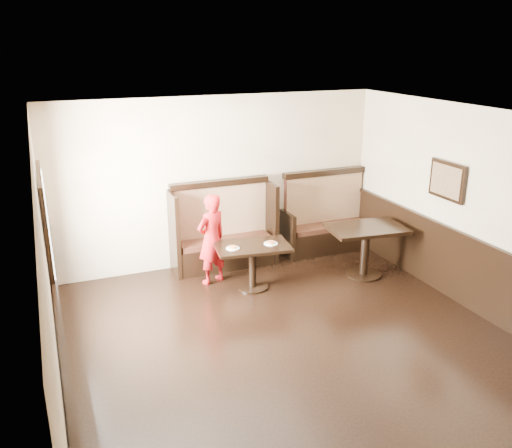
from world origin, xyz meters
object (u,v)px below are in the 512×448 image
booth_neighbor (326,224)px  table_main (252,255)px  table_neighbor (366,239)px  child (212,239)px  booth_main (223,235)px

booth_neighbor → table_main: (-1.83, -1.02, 0.06)m
table_main → booth_neighbor: bearing=37.2°
table_main → table_neighbor: table_neighbor is taller
table_main → child: child is taller
booth_neighbor → booth_main: bearing=179.9°
booth_neighbor → child: bearing=-166.0°
booth_main → table_main: booth_main is taller
table_neighbor → child: child is taller
table_main → booth_main: bearing=104.6°
booth_main → table_neighbor: 2.33m
booth_neighbor → table_neighbor: booth_neighbor is taller
booth_main → child: size_ratio=1.22×
booth_neighbor → child: booth_neighbor is taller
child → booth_main: bearing=-145.9°
table_neighbor → child: size_ratio=0.89×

